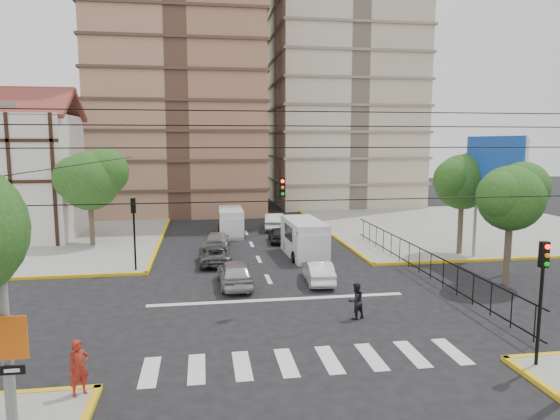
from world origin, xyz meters
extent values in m
plane|color=black|center=(0.00, 0.00, 0.00)|extent=(160.00, 160.00, 0.00)
cube|color=gray|center=(-20.00, 20.00, 0.07)|extent=(26.00, 26.00, 0.15)
cube|color=gray|center=(20.00, 20.00, 0.07)|extent=(26.00, 26.00, 0.15)
cube|color=silver|center=(0.00, -6.00, 0.01)|extent=(12.00, 2.40, 0.01)
cube|color=silver|center=(0.00, 1.20, 0.01)|extent=(13.00, 0.40, 0.01)
cube|color=#BFB191|center=(14.00, 40.00, 24.00)|extent=(17.00, 16.00, 48.00)
cube|color=silver|center=(-19.00, 20.00, 5.00)|extent=(10.00, 8.00, 10.00)
cube|color=maroon|center=(-19.00, 21.90, 10.90)|extent=(10.80, 4.25, 2.65)
cylinder|color=slate|center=(14.50, 4.00, 2.15)|extent=(0.20, 0.20, 4.00)
cylinder|color=slate|center=(14.50, 8.00, 2.15)|extent=(0.20, 0.20, 4.00)
cube|color=silver|center=(14.50, 6.00, 6.15)|extent=(0.25, 6.00, 4.00)
cube|color=blue|center=(14.30, 6.00, 6.15)|extent=(0.08, 6.20, 4.20)
cylinder|color=#473828|center=(13.00, 2.00, 2.10)|extent=(0.36, 0.36, 4.20)
sphere|color=#154C17|center=(13.00, 2.00, 4.84)|extent=(3.60, 3.60, 3.60)
sphere|color=#154C17|center=(13.90, 2.30, 5.38)|extent=(2.88, 2.88, 2.88)
sphere|color=#154C17|center=(12.28, 1.70, 5.03)|extent=(2.70, 2.70, 2.70)
cylinder|color=#473828|center=(14.00, 9.00, 2.24)|extent=(0.36, 0.36, 4.48)
sphere|color=#154C17|center=(14.00, 9.00, 5.16)|extent=(3.80, 3.80, 3.80)
sphere|color=#154C17|center=(14.95, 9.30, 5.73)|extent=(3.04, 3.04, 3.04)
sphere|color=#154C17|center=(13.24, 8.70, 5.35)|extent=(2.85, 2.85, 2.85)
cylinder|color=#473828|center=(-12.00, 16.00, 2.10)|extent=(0.36, 0.36, 4.20)
sphere|color=#154C17|center=(-12.00, 16.00, 5.00)|extent=(4.40, 4.40, 4.40)
sphere|color=#154C17|center=(-10.90, 16.30, 5.67)|extent=(3.52, 3.52, 3.52)
sphere|color=#154C17|center=(-12.88, 15.70, 5.22)|extent=(3.30, 3.30, 3.30)
cylinder|color=black|center=(7.80, -7.80, 1.90)|extent=(0.12, 0.12, 3.50)
cube|color=black|center=(7.80, -7.80, 4.10)|extent=(0.28, 0.22, 0.90)
sphere|color=#FF0C0C|center=(7.80, -7.80, 4.40)|extent=(0.17, 0.17, 0.17)
cylinder|color=black|center=(-7.80, 7.80, 1.90)|extent=(0.12, 0.12, 3.50)
cube|color=black|center=(-7.80, 7.80, 4.10)|extent=(0.28, 0.22, 0.90)
sphere|color=#FF0C0C|center=(-7.80, 7.80, 4.40)|extent=(0.17, 0.17, 0.17)
cube|color=black|center=(0.00, 0.00, 5.80)|extent=(0.28, 0.22, 0.90)
cylinder|color=black|center=(0.00, -9.00, 6.25)|extent=(18.00, 0.03, 0.03)
cylinder|color=slate|center=(-9.00, -9.00, 4.65)|extent=(0.28, 0.28, 9.00)
cylinder|color=slate|center=(-8.80, -9.20, 1.75)|extent=(0.08, 0.08, 3.20)
cube|color=#E5590C|center=(-8.80, -9.25, 2.75)|extent=(0.90, 0.06, 1.20)
cube|color=black|center=(-8.80, -9.25, 1.85)|extent=(0.65, 0.05, 0.25)
cube|color=silver|center=(3.22, 10.46, 1.26)|extent=(2.43, 5.59, 2.53)
cube|color=silver|center=(3.22, 8.27, 1.10)|extent=(2.14, 1.41, 1.76)
cube|color=black|center=(3.22, 7.88, 1.70)|extent=(2.04, 0.19, 0.99)
cylinder|color=black|center=(2.18, 8.71, 0.38)|extent=(0.25, 0.77, 0.77)
cylinder|color=black|center=(4.27, 8.71, 0.38)|extent=(0.25, 0.77, 0.77)
cylinder|color=black|center=(2.18, 12.22, 0.38)|extent=(0.25, 0.77, 0.77)
cylinder|color=black|center=(4.27, 12.22, 0.38)|extent=(0.25, 0.77, 0.77)
cube|color=silver|center=(-1.34, 19.13, 1.13)|extent=(2.08, 4.95, 2.26)
cube|color=silver|center=(-1.34, 17.17, 0.98)|extent=(1.89, 1.22, 1.57)
cube|color=black|center=(-1.34, 16.83, 1.52)|extent=(1.82, 0.14, 0.88)
cylinder|color=black|center=(-2.27, 17.57, 0.34)|extent=(0.25, 0.69, 0.69)
cylinder|color=black|center=(-0.41, 17.57, 0.34)|extent=(0.25, 0.69, 0.69)
cylinder|color=black|center=(-2.27, 20.70, 0.34)|extent=(0.25, 0.69, 0.69)
cylinder|color=black|center=(-0.41, 20.70, 0.34)|extent=(0.25, 0.69, 0.69)
imported|color=#A8A8AD|center=(-2.02, 3.88, 0.74)|extent=(1.94, 4.43, 1.48)
imported|color=white|center=(2.68, 3.87, 0.65)|extent=(1.63, 4.00, 1.29)
imported|color=#53565A|center=(-2.95, 9.23, 0.61)|extent=(2.07, 4.42, 1.22)
imported|color=#AAABAF|center=(-2.66, 14.06, 0.62)|extent=(2.29, 4.45, 1.23)
imported|color=black|center=(2.21, 15.53, 0.62)|extent=(1.67, 3.72, 1.24)
imported|color=silver|center=(2.66, 21.22, 0.75)|extent=(2.22, 4.76, 1.51)
imported|color=maroon|center=(-7.54, -7.54, 1.03)|extent=(0.76, 0.71, 1.75)
imported|color=black|center=(3.03, -2.01, 0.82)|extent=(0.97, 0.87, 1.64)
camera|label=1|loc=(-3.65, -22.83, 7.92)|focal=32.00mm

